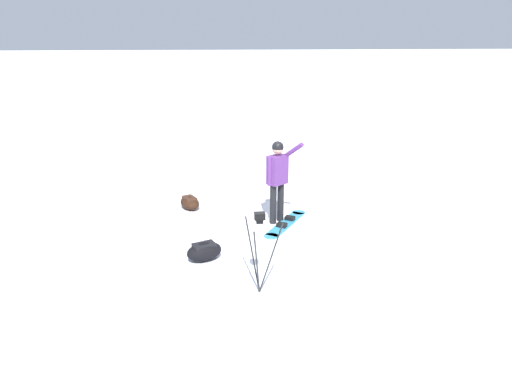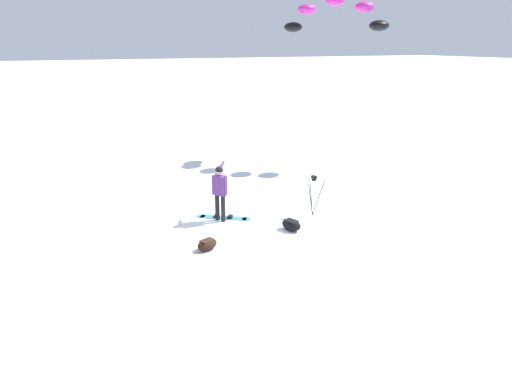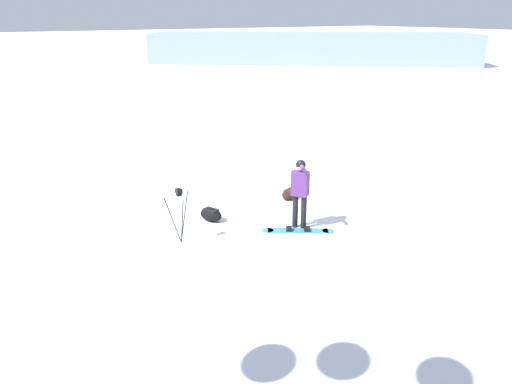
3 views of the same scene
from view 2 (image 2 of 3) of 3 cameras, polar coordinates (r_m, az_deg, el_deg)
ground_plane at (r=14.44m, az=-2.10°, el=-3.54°), size 300.00×300.00×0.00m
snowboarder at (r=14.11m, az=-4.49°, el=0.57°), size 0.58×0.73×1.79m
snowboard at (r=14.66m, az=-4.05°, el=-3.14°), size 1.51×1.12×0.10m
traction_kite at (r=21.71m, az=9.71°, el=20.88°), size 3.53×4.49×1.49m
gear_bag_large at (r=12.48m, az=-6.05°, el=-6.45°), size 0.71×0.60×0.29m
camera_tripod at (r=14.68m, az=7.14°, el=0.61°), size 0.65×0.55×1.32m
gear_bag_small at (r=13.69m, az=4.39°, el=-4.04°), size 0.59×0.74×0.33m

